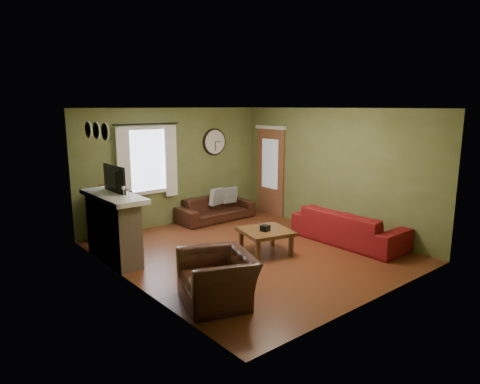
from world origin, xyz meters
TOP-DOWN VIEW (x-y plane):
  - floor at (0.00, 0.00)m, footprint 4.60×5.20m
  - ceiling at (0.00, 0.00)m, footprint 4.60×5.20m
  - wall_left at (-2.30, 0.00)m, footprint 0.00×5.20m
  - wall_right at (2.30, 0.00)m, footprint 0.00×5.20m
  - wall_back at (0.00, 2.60)m, footprint 4.60×0.00m
  - wall_front at (0.00, -2.60)m, footprint 4.60×0.00m
  - fireplace at (-2.10, 1.15)m, footprint 0.40×1.40m
  - firebox at (-1.91, 1.15)m, footprint 0.04×0.60m
  - mantel at (-2.07, 1.15)m, footprint 0.58×1.60m
  - tv at (-2.05, 1.30)m, footprint 0.08×0.60m
  - tv_screen at (-1.97, 1.30)m, footprint 0.02×0.62m
  - medallion_left at (-2.28, 0.80)m, footprint 0.28×0.28m
  - medallion_mid at (-2.28, 1.15)m, footprint 0.28×0.28m
  - medallion_right at (-2.28, 1.50)m, footprint 0.28×0.28m
  - window_pane at (-0.70, 2.58)m, footprint 1.00×0.02m
  - curtain_rod at (-0.70, 2.48)m, footprint 0.03×0.03m
  - curtain_left at (-1.25, 2.48)m, footprint 0.28×0.04m
  - curtain_right at (-0.15, 2.48)m, footprint 0.28×0.04m
  - wall_clock at (1.10, 2.55)m, footprint 0.64×0.06m
  - door at (2.27, 1.85)m, footprint 0.05×0.90m
  - bookshelf at (-1.61, 2.41)m, footprint 0.81×0.34m
  - book at (-1.49, 2.42)m, footprint 0.27×0.30m
  - sofa_brown at (0.85, 2.21)m, footprint 1.86×0.73m
  - pillow_left at (0.90, 2.22)m, footprint 0.40×0.21m
  - pillow_right at (1.24, 2.17)m, footprint 0.37×0.14m
  - sofa_red at (1.84, -0.83)m, footprint 0.88×2.25m
  - armchair at (-1.68, -1.27)m, footprint 1.21×1.29m
  - coffee_table at (0.17, -0.24)m, footprint 1.01×1.01m
  - tissue_box at (0.11, -0.29)m, footprint 0.17×0.17m
  - wine_glass_a at (-2.05, 0.58)m, footprint 0.07×0.07m
  - wine_glass_b at (-2.05, 0.76)m, footprint 0.06×0.06m

SIDE VIEW (x-z plane):
  - floor at x=0.00m, z-range 0.00..0.00m
  - coffee_table at x=0.17m, z-range 0.00..0.44m
  - sofa_brown at x=0.85m, z-range 0.00..0.54m
  - firebox at x=-1.91m, z-range 0.02..0.57m
  - sofa_red at x=1.84m, z-range 0.00..0.66m
  - armchair at x=-1.68m, z-range 0.00..0.68m
  - tissue_box at x=0.11m, z-range 0.35..0.45m
  - bookshelf at x=-1.61m, z-range 0.00..0.96m
  - fireplace at x=-2.10m, z-range 0.00..1.10m
  - pillow_left at x=0.90m, z-range 0.36..0.74m
  - pillow_right at x=1.24m, z-range 0.37..0.73m
  - book at x=-1.49m, z-range 0.95..0.97m
  - door at x=2.27m, z-range 0.00..2.10m
  - mantel at x=-2.07m, z-range 1.10..1.18m
  - wine_glass_b at x=-2.05m, z-range 1.18..1.37m
  - wine_glass_a at x=-2.05m, z-range 1.18..1.37m
  - wall_left at x=-2.30m, z-range 0.00..2.60m
  - wall_right at x=2.30m, z-range 0.00..2.60m
  - wall_back at x=0.00m, z-range 0.00..2.60m
  - wall_front at x=0.00m, z-range 0.00..2.60m
  - tv at x=-2.05m, z-range 1.18..1.53m
  - tv_screen at x=-1.97m, z-range 1.23..1.59m
  - curtain_left at x=-1.25m, z-range 0.67..2.23m
  - curtain_right at x=-0.15m, z-range 0.67..2.23m
  - window_pane at x=-0.70m, z-range 0.85..2.15m
  - wall_clock at x=1.10m, z-range 1.48..2.12m
  - medallion_left at x=-2.28m, z-range 2.24..2.26m
  - medallion_mid at x=-2.28m, z-range 2.24..2.26m
  - medallion_right at x=-2.28m, z-range 2.24..2.26m
  - curtain_rod at x=-0.70m, z-range 1.52..3.02m
  - ceiling at x=0.00m, z-range 2.60..2.60m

